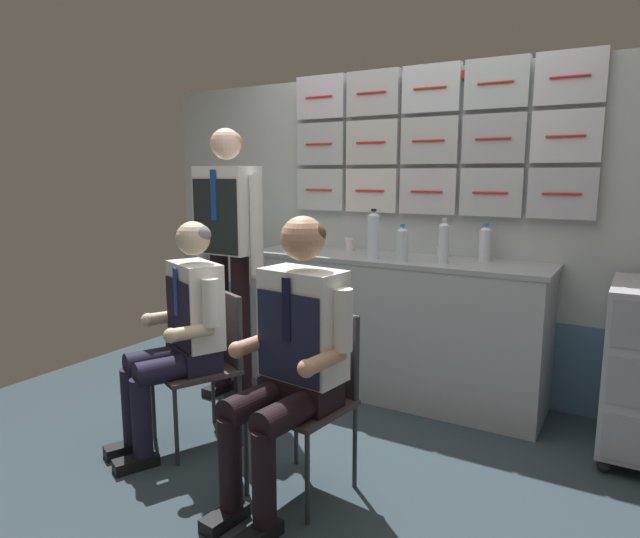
{
  "coord_description": "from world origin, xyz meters",
  "views": [
    {
      "loc": [
        1.38,
        -2.26,
        1.47
      ],
      "look_at": [
        -0.03,
        0.15,
        1.0
      ],
      "focal_mm": 31.21,
      "sensor_mm": 36.0,
      "label": 1
    }
  ],
  "objects_px": {
    "crew_member_right": "(292,348)",
    "water_bottle_blue_cap": "(402,244)",
    "crew_member_standing": "(228,238)",
    "paper_cup_blue": "(297,246)",
    "crew_member_left": "(181,327)",
    "folding_chair_left": "(211,351)",
    "folding_chair_right": "(314,381)"
  },
  "relations": [
    {
      "from": "crew_member_right",
      "to": "crew_member_standing",
      "type": "relative_size",
      "value": 0.74
    },
    {
      "from": "crew_member_right",
      "to": "water_bottle_blue_cap",
      "type": "distance_m",
      "value": 1.28
    },
    {
      "from": "folding_chair_right",
      "to": "paper_cup_blue",
      "type": "relative_size",
      "value": 9.83
    },
    {
      "from": "crew_member_right",
      "to": "water_bottle_blue_cap",
      "type": "relative_size",
      "value": 5.51
    },
    {
      "from": "water_bottle_blue_cap",
      "to": "paper_cup_blue",
      "type": "bearing_deg",
      "value": 179.24
    },
    {
      "from": "crew_member_left",
      "to": "folding_chair_right",
      "type": "height_order",
      "value": "crew_member_left"
    },
    {
      "from": "water_bottle_blue_cap",
      "to": "crew_member_left",
      "type": "bearing_deg",
      "value": -125.11
    },
    {
      "from": "crew_member_standing",
      "to": "water_bottle_blue_cap",
      "type": "height_order",
      "value": "crew_member_standing"
    },
    {
      "from": "folding_chair_left",
      "to": "crew_member_right",
      "type": "distance_m",
      "value": 0.78
    },
    {
      "from": "folding_chair_right",
      "to": "water_bottle_blue_cap",
      "type": "relative_size",
      "value": 3.56
    },
    {
      "from": "folding_chair_right",
      "to": "water_bottle_blue_cap",
      "type": "distance_m",
      "value": 1.2
    },
    {
      "from": "crew_member_left",
      "to": "crew_member_right",
      "type": "distance_m",
      "value": 0.79
    },
    {
      "from": "folding_chair_left",
      "to": "crew_member_right",
      "type": "relative_size",
      "value": 0.65
    },
    {
      "from": "folding_chair_right",
      "to": "crew_member_standing",
      "type": "relative_size",
      "value": 0.48
    },
    {
      "from": "crew_member_standing",
      "to": "paper_cup_blue",
      "type": "distance_m",
      "value": 0.51
    },
    {
      "from": "crew_member_left",
      "to": "water_bottle_blue_cap",
      "type": "bearing_deg",
      "value": 54.89
    },
    {
      "from": "folding_chair_right",
      "to": "crew_member_standing",
      "type": "distance_m",
      "value": 1.34
    },
    {
      "from": "folding_chair_left",
      "to": "folding_chair_right",
      "type": "height_order",
      "value": "same"
    },
    {
      "from": "crew_member_left",
      "to": "water_bottle_blue_cap",
      "type": "distance_m",
      "value": 1.42
    },
    {
      "from": "crew_member_standing",
      "to": "crew_member_left",
      "type": "bearing_deg",
      "value": -70.85
    },
    {
      "from": "folding_chair_left",
      "to": "crew_member_left",
      "type": "bearing_deg",
      "value": -115.0
    },
    {
      "from": "folding_chair_left",
      "to": "water_bottle_blue_cap",
      "type": "relative_size",
      "value": 3.56
    },
    {
      "from": "paper_cup_blue",
      "to": "folding_chair_left",
      "type": "bearing_deg",
      "value": -86.08
    },
    {
      "from": "crew_member_left",
      "to": "crew_member_right",
      "type": "relative_size",
      "value": 0.95
    },
    {
      "from": "folding_chair_left",
      "to": "folding_chair_right",
      "type": "distance_m",
      "value": 0.74
    },
    {
      "from": "folding_chair_left",
      "to": "crew_member_right",
      "type": "xyz_separation_m",
      "value": [
        0.71,
        -0.26,
        0.2
      ]
    },
    {
      "from": "crew_member_right",
      "to": "crew_member_standing",
      "type": "bearing_deg",
      "value": 141.68
    },
    {
      "from": "crew_member_standing",
      "to": "crew_member_right",
      "type": "bearing_deg",
      "value": -38.32
    },
    {
      "from": "folding_chair_right",
      "to": "paper_cup_blue",
      "type": "distance_m",
      "value": 1.43
    },
    {
      "from": "crew_member_standing",
      "to": "paper_cup_blue",
      "type": "relative_size",
      "value": 20.69
    },
    {
      "from": "crew_member_right",
      "to": "crew_member_standing",
      "type": "height_order",
      "value": "crew_member_standing"
    },
    {
      "from": "folding_chair_right",
      "to": "water_bottle_blue_cap",
      "type": "bearing_deg",
      "value": 90.51
    }
  ]
}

